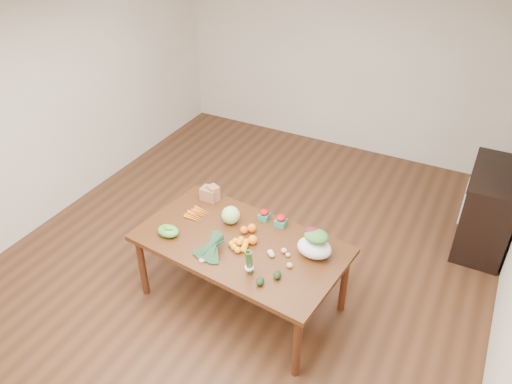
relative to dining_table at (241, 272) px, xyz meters
The scene contains 26 objects.
floor 0.72m from the dining_table, 113.32° to the left, with size 6.00×6.00×0.00m, color #52311C.
ceiling 2.40m from the dining_table, 113.32° to the left, with size 5.00×6.00×0.02m, color white.
room_walls 1.15m from the dining_table, 113.32° to the left, with size 5.02×6.02×2.70m.
dining_table is the anchor object (origin of this frame).
cabinet 2.84m from the dining_table, 45.83° to the left, with size 0.52×1.02×0.94m, color black.
dish_towel 2.61m from the dining_table, 48.81° to the left, with size 0.02×0.28×0.45m, color white.
paper_bag 0.89m from the dining_table, 143.37° to the left, with size 0.23×0.19×0.16m, color #9E6746, non-canonical shape.
cabbage 0.56m from the dining_table, 136.30° to the left, with size 0.18×0.18×0.18m, color #B0D97D.
strawberry_basket_a 0.59m from the dining_table, 85.14° to the left, with size 0.10×0.10×0.09m, color #B40C0E, non-canonical shape.
strawberry_basket_b 0.62m from the dining_table, 60.65° to the left, with size 0.10×0.10×0.09m, color red, non-canonical shape.
orange_a 0.43m from the dining_table, 104.71° to the left, with size 0.08×0.08×0.08m, color orange.
orange_b 0.46m from the dining_table, 83.33° to the left, with size 0.09×0.09×0.09m, color orange.
orange_c 0.43m from the dining_table, 15.59° to the left, with size 0.09×0.09×0.09m, color #F95F0F.
mandarin_cluster 0.43m from the dining_table, 69.74° to the right, with size 0.18×0.18×0.10m, color #FF9F0F, non-canonical shape.
carrots 0.71m from the dining_table, 164.08° to the left, with size 0.22×0.22×0.03m, color orange, non-canonical shape.
snap_pea_bag 0.80m from the dining_table, 161.28° to the right, with size 0.21×0.16×0.10m, color green.
kale_bunch 0.56m from the dining_table, 119.16° to the right, with size 0.32×0.40×0.16m, color #163320, non-canonical shape.
asparagus_bundle 0.65m from the dining_table, 51.05° to the right, with size 0.08×0.08×0.25m, color #3A6C31, non-canonical shape.
potato_a 0.51m from the dining_table, ahead, with size 0.06×0.05×0.05m, color #D9C77D.
potato_b 0.53m from the dining_table, ahead, with size 0.06×0.05×0.05m, color #D0B678.
potato_c 0.61m from the dining_table, ahead, with size 0.05×0.04×0.04m, color tan.
potato_d 0.58m from the dining_table, ahead, with size 0.06×0.05×0.05m, color tan.
potato_e 0.68m from the dining_table, 11.13° to the right, with size 0.06×0.05×0.05m, color #C8BB73.
avocado_a 0.70m from the dining_table, 44.84° to the right, with size 0.06×0.10×0.06m, color black.
avocado_b 0.70m from the dining_table, 28.39° to the right, with size 0.07×0.10×0.07m, color black.
salad_bag 0.84m from the dining_table, 11.59° to the left, with size 0.31×0.23×0.24m, color white, non-canonical shape.
Camera 1 is at (1.99, -3.64, 3.68)m, focal length 35.00 mm.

